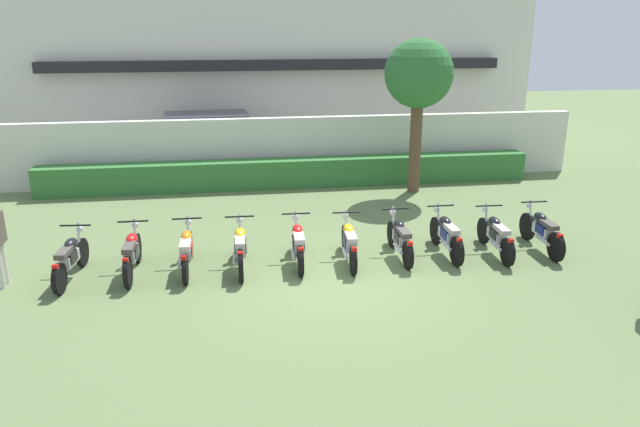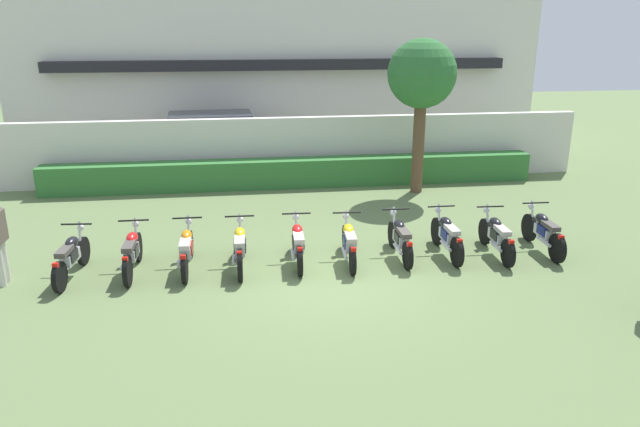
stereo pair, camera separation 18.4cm
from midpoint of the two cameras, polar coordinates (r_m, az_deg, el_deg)
The scene contains 16 objects.
ground at distance 11.55m, azimuth 1.24°, elevation -6.37°, with size 60.00×60.00×0.00m, color #607547.
building at distance 24.83m, azimuth -4.06°, elevation 14.24°, with size 19.31×6.50×6.32m.
compound_wall at distance 18.47m, azimuth -2.46°, elevation 6.19°, with size 18.35×0.30×1.99m, color silver.
hedge_row at distance 17.92m, azimuth -2.22°, elevation 3.95°, with size 14.68×0.70×0.84m, color #337033.
parked_car at distance 20.24m, azimuth -9.71°, elevation 6.83°, with size 4.60×2.28×1.89m.
tree_near_inspector at distance 17.09m, azimuth 10.10°, elevation 12.84°, with size 1.92×1.92×4.36m.
motorcycle_in_row_0 at distance 12.41m, azimuth -22.49°, elevation -3.83°, with size 0.60×1.90×0.95m.
motorcycle_in_row_1 at distance 12.22m, azimuth -17.24°, elevation -3.53°, with size 0.60×1.87×0.96m.
motorcycle_in_row_2 at distance 12.12m, azimuth -12.29°, elevation -3.34°, with size 0.60×1.91×0.94m.
motorcycle_in_row_3 at distance 11.99m, azimuth -7.27°, elevation -3.20°, with size 0.60×1.88×0.97m.
motorcycle_in_row_4 at distance 12.13m, azimuth -1.72°, elevation -2.86°, with size 0.60×1.83×0.96m.
motorcycle_in_row_5 at distance 12.23m, azimuth 3.23°, elevation -2.76°, with size 0.60×1.86×0.94m.
motorcycle_in_row_6 at distance 12.56m, azimuth 8.14°, elevation -2.33°, with size 0.60×1.84×0.94m.
motorcycle_in_row_7 at distance 12.86m, azimuth 12.53°, elevation -2.05°, with size 0.60×1.89×0.97m.
motorcycle_in_row_8 at distance 13.14m, azimuth 17.03°, elevation -2.03°, with size 0.60×1.91×0.95m.
motorcycle_in_row_9 at distance 13.68m, azimuth 21.07°, elevation -1.62°, with size 0.60×1.93×0.97m.
Camera 2 is at (-1.59, -10.40, 4.76)m, focal length 33.23 mm.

